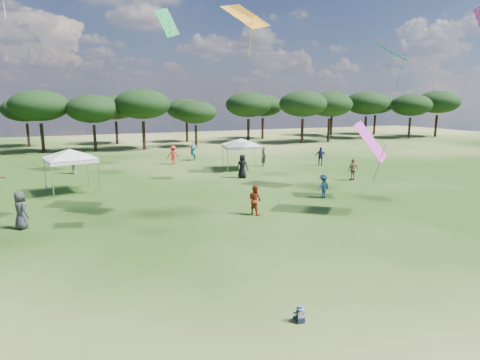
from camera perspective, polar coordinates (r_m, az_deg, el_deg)
The scene contains 6 objects.
ground at distance 10.86m, azimuth 11.61°, elevation -23.54°, with size 140.00×140.00×0.00m, color #2A4C16.
tree_line at distance 55.19m, azimuth -15.15°, elevation 10.14°, with size 108.78×17.63×7.77m.
tent_left at distance 28.94m, azimuth -23.08°, elevation 3.83°, with size 5.97×5.97×3.28m.
tent_right at distance 35.91m, azimuth 0.22°, elevation 5.72°, with size 6.25×6.25×3.10m.
toddler at distance 12.05m, azimuth 8.53°, elevation -18.40°, with size 0.35×0.38×0.50m.
festival_crowd at distance 32.47m, azimuth -9.27°, elevation 1.78°, with size 30.73×22.36×1.92m.
Camera 1 is at (-5.23, -7.25, 6.16)m, focal length 30.00 mm.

